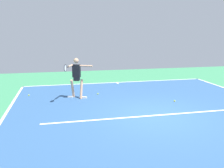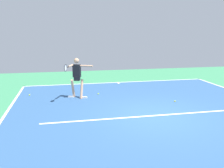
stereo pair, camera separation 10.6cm
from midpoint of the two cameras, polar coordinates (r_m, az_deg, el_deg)
The scene contains 9 objects.
ground_plane at distance 8.93m, azimuth 10.50°, elevation -7.30°, with size 21.51×21.51×0.00m, color #388456.
court_surface at distance 8.93m, azimuth 10.50°, elevation -7.29°, with size 10.67×12.12×0.00m, color #2D5484.
court_line_baseline_near at distance 14.47m, azimuth 1.53°, elevation 0.38°, with size 10.67×0.10×0.01m, color white.
court_line_service at distance 8.96m, azimuth 10.42°, elevation -7.22°, with size 8.00×0.10×0.01m, color white.
court_line_centre_mark at distance 14.28m, azimuth 1.72°, elevation 0.22°, with size 0.10×0.30×0.01m, color white.
tennis_player at distance 10.96m, azimuth -7.92°, elevation 2.05°, with size 1.25×1.18×1.82m.
tennis_ball_near_player at distance 12.09m, azimuth -18.42°, elevation -2.44°, with size 0.07×0.07×0.07m, color #CCE033.
tennis_ball_centre_court at distance 10.83m, azimuth 14.70°, elevation -3.87°, with size 0.07×0.07×0.07m, color yellow.
tennis_ball_by_sideline at distance 11.71m, azimuth -2.95°, elevation -2.28°, with size 0.07×0.07×0.07m, color #C6E53D.
Camera 2 is at (3.22, 7.79, 2.93)m, focal length 39.28 mm.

